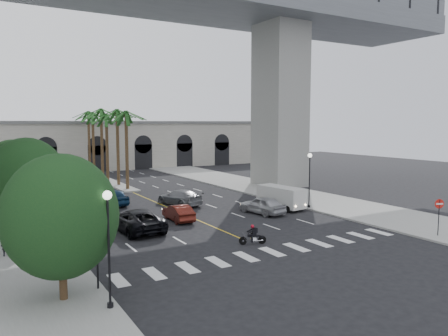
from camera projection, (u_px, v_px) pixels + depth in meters
ground at (259, 246)px, 29.23m from camera, size 140.00×140.00×0.00m
sidewalk_right at (292, 195)px, 49.62m from camera, size 8.00×100.00×0.15m
median at (106, 180)px, 61.86m from camera, size 2.00×24.00×0.20m
pier_building at (79, 145)px, 76.04m from camera, size 71.00×10.50×8.50m
bridge at (171, 29)px, 47.92m from camera, size 75.00×13.00×26.00m
palm_a at (126, 115)px, 52.34m from camera, size 3.20×3.20×10.30m
palm_b at (117, 114)px, 55.79m from camera, size 3.20×3.20×10.60m
palm_c at (106, 118)px, 59.13m from camera, size 3.20×3.20×10.10m
palm_d at (101, 113)px, 62.66m from camera, size 3.20×3.20×10.90m
palm_e at (93, 116)px, 66.02m from camera, size 3.20×3.20×10.40m
palm_f at (88, 115)px, 69.58m from camera, size 3.20×3.20×10.70m
street_tree_near at (61, 216)px, 19.72m from camera, size 5.20×5.20×6.89m
street_tree_mid at (27, 180)px, 30.87m from camera, size 5.44×5.44×7.21m
street_tree_far at (13, 169)px, 41.21m from camera, size 5.04×5.04×6.68m
lamp_post_left_near at (108, 239)px, 18.88m from camera, size 0.40×0.40×5.35m
lamp_post_left_far at (40, 182)px, 36.93m from camera, size 0.40×0.40×5.35m
lamp_post_right at (309, 176)px, 41.47m from camera, size 0.40×0.40×5.35m
traffic_signal_near at (97, 241)px, 21.16m from camera, size 0.25×0.18×3.65m
traffic_signal_far at (79, 225)px, 24.59m from camera, size 0.25×0.18×3.65m
motorcycle_rider at (253, 235)px, 29.62m from camera, size 1.82×0.76×1.37m
car_a at (262, 205)px, 39.56m from camera, size 2.61×4.93×1.60m
car_b at (178, 213)px, 36.72m from camera, size 1.65×4.26×1.38m
car_c at (136, 220)px, 33.17m from camera, size 3.12×6.28×1.71m
car_d at (180, 197)px, 43.68m from camera, size 3.47×5.77×1.56m
car_e at (111, 197)px, 43.55m from camera, size 2.70×5.22×1.70m
cargo_van at (281, 197)px, 41.76m from camera, size 2.54×5.20×2.13m
pedestrian_a at (7, 240)px, 26.56m from camera, size 0.75×0.52×1.98m
pedestrian_b at (36, 238)px, 27.16m from camera, size 1.05×0.90×1.87m
do_not_enter_sign at (439, 210)px, 31.22m from camera, size 0.64×0.31×2.80m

